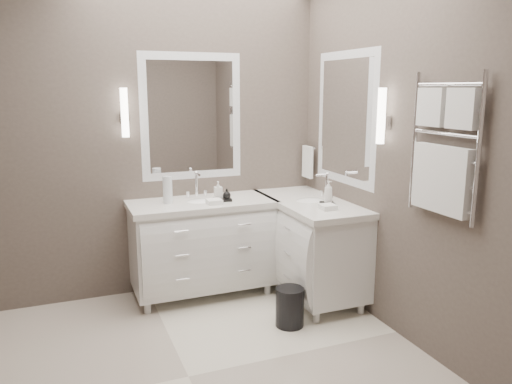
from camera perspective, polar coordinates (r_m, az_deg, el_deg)
name	(u,v)px	position (r m, az deg, el deg)	size (l,w,h in m)	color
floor	(188,377)	(3.41, -7.73, -20.25)	(3.20, 3.00, 0.01)	white
wall_back	(140,141)	(4.39, -13.06, 5.65)	(3.20, 0.01, 2.70)	#514741
wall_front	(298,237)	(1.54, 4.80, -5.20)	(3.20, 0.01, 2.70)	#514741
wall_right	(408,154)	(3.64, 16.97, 4.23)	(0.01, 3.00, 2.70)	#514741
vanity_back	(203,242)	(4.39, -6.13, -5.66)	(1.24, 0.59, 0.97)	white
vanity_right	(309,241)	(4.41, 6.10, -5.57)	(0.59, 1.24, 0.97)	white
mirror_back	(192,117)	(4.45, -7.36, 8.51)	(0.90, 0.02, 1.10)	white
mirror_right	(346,118)	(4.27, 10.20, 8.29)	(0.02, 0.90, 1.10)	white
sconce_back	(125,114)	(4.28, -14.78, 8.67)	(0.06, 0.06, 0.40)	white
sconce_right	(381,117)	(3.75, 14.12, 8.31)	(0.06, 0.06, 0.40)	white
towel_bar_corner	(308,161)	(4.77, 5.92, 3.52)	(0.03, 0.22, 0.30)	white
towel_ladder	(443,155)	(3.30, 20.59, 3.99)	(0.06, 0.58, 0.90)	white
waste_bin	(290,307)	(3.93, 3.88, -12.97)	(0.22, 0.22, 0.30)	black
amenity_tray_back	(222,200)	(4.28, -3.86, -0.87)	(0.15, 0.11, 0.02)	black
amenity_tray_right	(328,204)	(4.15, 8.22, -1.38)	(0.11, 0.15, 0.02)	black
water_bottle	(168,190)	(4.23, -10.07, 0.25)	(0.08, 0.08, 0.23)	silver
soap_bottle_a	(218,190)	(4.27, -4.34, 0.26)	(0.07, 0.07, 0.15)	white
soap_bottle_b	(227,194)	(4.25, -3.36, -0.19)	(0.07, 0.07, 0.09)	black
soap_bottle_c	(328,192)	(4.12, 8.26, 0.02)	(0.07, 0.07, 0.18)	white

